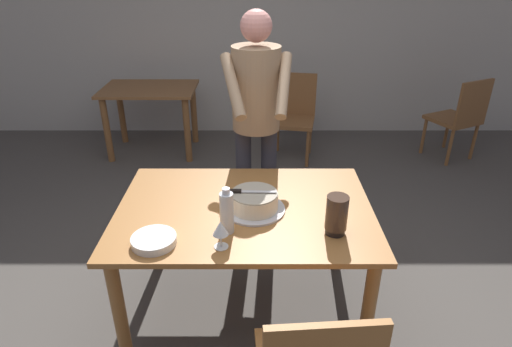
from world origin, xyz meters
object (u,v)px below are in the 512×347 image
object	(u,v)px
water_bottle	(228,212)
background_chair_1	(462,116)
wine_glass_near	(222,229)
main_dining_table	(246,224)
hurricane_lamp	(338,215)
cake_knife	(243,191)
plate_stack	(156,240)
background_chair_0	(296,114)
cake_on_platter	(256,202)
person_cutting_cake	(258,111)
background_table	(152,102)

from	to	relation	value
water_bottle	background_chair_1	bearing A→B (deg)	47.46
wine_glass_near	background_chair_1	distance (m)	3.54
main_dining_table	hurricane_lamp	size ratio (longest dim) A/B	6.76
wine_glass_near	water_bottle	size ratio (longest dim) A/B	0.58
cake_knife	plate_stack	distance (m)	0.53
plate_stack	background_chair_0	world-z (taller)	background_chair_0
cake_on_platter	background_chair_1	distance (m)	3.18
main_dining_table	background_chair_0	bearing A→B (deg)	78.73
main_dining_table	background_chair_0	world-z (taller)	background_chair_0
person_cutting_cake	wine_glass_near	bearing A→B (deg)	-99.03
wine_glass_near	background_chair_0	world-z (taller)	background_chair_0
main_dining_table	cake_on_platter	bearing A→B (deg)	-25.14
hurricane_lamp	background_chair_0	distance (m)	2.63
main_dining_table	background_table	world-z (taller)	main_dining_table
background_chair_0	water_bottle	bearing A→B (deg)	-102.05
main_dining_table	cake_on_platter	xyz separation A→B (m)	(0.05, -0.03, 0.16)
plate_stack	background_chair_1	bearing A→B (deg)	44.57
hurricane_lamp	background_chair_1	size ratio (longest dim) A/B	0.23
main_dining_table	cake_on_platter	size ratio (longest dim) A/B	4.17
plate_stack	background_chair_0	distance (m)	2.85
main_dining_table	cake_on_platter	world-z (taller)	cake_on_platter
main_dining_table	water_bottle	world-z (taller)	water_bottle
wine_glass_near	cake_knife	bearing A→B (deg)	75.66
hurricane_lamp	background_chair_1	bearing A→B (deg)	55.14
background_chair_1	cake_on_platter	bearing A→B (deg)	-133.25
water_bottle	background_table	distance (m)	2.91
hurricane_lamp	person_cutting_cake	distance (m)	1.05
wine_glass_near	person_cutting_cake	bearing A→B (deg)	80.97
person_cutting_cake	background_chair_0	distance (m)	1.80
hurricane_lamp	main_dining_table	bearing A→B (deg)	152.13
main_dining_table	wine_glass_near	distance (m)	0.43
background_chair_0	background_chair_1	xyz separation A→B (m)	(1.75, -0.08, 0.00)
hurricane_lamp	cake_knife	bearing A→B (deg)	155.32
plate_stack	background_table	bearing A→B (deg)	103.12
main_dining_table	background_table	distance (m)	2.72
cake_on_platter	person_cutting_cake	size ratio (longest dim) A/B	0.20
main_dining_table	plate_stack	xyz separation A→B (m)	(-0.43, -0.34, 0.13)
main_dining_table	hurricane_lamp	bearing A→B (deg)	-27.87
main_dining_table	background_chair_1	distance (m)	3.18
person_cutting_cake	background_table	size ratio (longest dim) A/B	1.72
wine_glass_near	background_chair_1	xyz separation A→B (m)	(2.32, 2.64, -0.36)
plate_stack	cake_on_platter	bearing A→B (deg)	32.59
background_table	cake_on_platter	bearing A→B (deg)	-65.49
plate_stack	hurricane_lamp	world-z (taller)	hurricane_lamp
water_bottle	background_chair_1	distance (m)	3.42
person_cutting_cake	background_chair_0	xyz separation A→B (m)	(0.40, 1.65, -0.58)
plate_stack	background_table	world-z (taller)	plate_stack
water_bottle	cake_knife	bearing A→B (deg)	72.70
background_table	cake_knife	bearing A→B (deg)	-66.85
background_chair_1	main_dining_table	bearing A→B (deg)	-134.27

